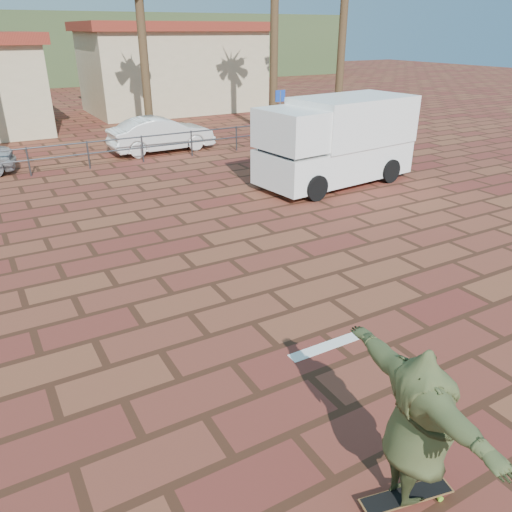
{
  "coord_description": "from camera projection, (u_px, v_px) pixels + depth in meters",
  "views": [
    {
      "loc": [
        -3.6,
        -6.41,
        4.62
      ],
      "look_at": [
        0.56,
        0.86,
        0.8
      ],
      "focal_mm": 35.0,
      "sensor_mm": 36.0,
      "label": 1
    }
  ],
  "objects": [
    {
      "name": "campervan",
      "position": [
        337.0,
        140.0,
        15.85
      ],
      "size": [
        5.39,
        2.76,
        2.69
      ],
      "rotation": [
        0.0,
        0.0,
        0.11
      ],
      "color": "white",
      "rests_on": "ground"
    },
    {
      "name": "longboard",
      "position": [
        406.0,
        496.0,
        5.31
      ],
      "size": [
        1.06,
        0.44,
        0.1
      ],
      "rotation": [
        0.0,
        0.0,
        -0.21
      ],
      "color": "olive",
      "rests_on": "ground"
    },
    {
      "name": "building_east",
      "position": [
        173.0,
        67.0,
        30.12
      ],
      "size": [
        10.6,
        6.6,
        5.0
      ],
      "color": "beige",
      "rests_on": "ground"
    },
    {
      "name": "guardrail",
      "position": [
        88.0,
        150.0,
        17.8
      ],
      "size": [
        24.06,
        0.06,
        1.0
      ],
      "color": "#47494F",
      "rests_on": "ground"
    },
    {
      "name": "paint_stripe",
      "position": [
        328.0,
        346.0,
        7.97
      ],
      "size": [
        1.4,
        0.22,
        0.01
      ],
      "primitive_type": "cube",
      "color": "white",
      "rests_on": "ground"
    },
    {
      "name": "ground",
      "position": [
        253.0,
        323.0,
        8.6
      ],
      "size": [
        120.0,
        120.0,
        0.0
      ],
      "primitive_type": "plane",
      "color": "brown",
      "rests_on": "ground"
    },
    {
      "name": "car_white",
      "position": [
        161.0,
        134.0,
        20.38
      ],
      "size": [
        4.26,
        1.61,
        1.39
      ],
      "primitive_type": "imported",
      "rotation": [
        0.0,
        0.0,
        1.6
      ],
      "color": "white",
      "rests_on": "ground"
    },
    {
      "name": "street_sign",
      "position": [
        280.0,
        107.0,
        21.07
      ],
      "size": [
        0.46,
        0.06,
        2.29
      ],
      "rotation": [
        0.0,
        0.0,
        0.01
      ],
      "color": "gray",
      "rests_on": "ground"
    },
    {
      "name": "skateboarder",
      "position": [
        418.0,
        428.0,
        4.92
      ],
      "size": [
        0.99,
        2.37,
        1.87
      ],
      "primitive_type": "imported",
      "rotation": [
        0.0,
        0.0,
        1.41
      ],
      "color": "#414927",
      "rests_on": "longboard"
    }
  ]
}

